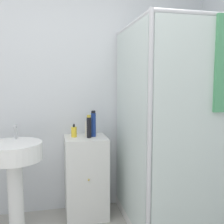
{
  "coord_description": "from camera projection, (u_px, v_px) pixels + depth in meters",
  "views": [
    {
      "loc": [
        0.01,
        -1.09,
        1.38
      ],
      "look_at": [
        0.5,
        1.07,
        1.12
      ],
      "focal_mm": 42.0,
      "sensor_mm": 36.0,
      "label": 1
    }
  ],
  "objects": [
    {
      "name": "lotion_bottle_white",
      "position": [
        87.0,
        128.0,
        2.66
      ],
      "size": [
        0.04,
        0.04,
        0.18
      ],
      "color": "white",
      "rests_on": "vanity_cabinet"
    },
    {
      "name": "wall_back",
      "position": [
        52.0,
        94.0,
        2.72
      ],
      "size": [
        6.4,
        0.06,
        2.5
      ],
      "primitive_type": "cube",
      "color": "silver",
      "rests_on": "ground_plane"
    },
    {
      "name": "soap_dispenser",
      "position": [
        74.0,
        132.0,
        2.62
      ],
      "size": [
        0.06,
        0.06,
        0.13
      ],
      "color": "yellow",
      "rests_on": "vanity_cabinet"
    },
    {
      "name": "shampoo_bottle_blue",
      "position": [
        93.0,
        124.0,
        2.63
      ],
      "size": [
        0.05,
        0.05,
        0.26
      ],
      "color": "navy",
      "rests_on": "vanity_cabinet"
    },
    {
      "name": "shampoo_bottle_tall_black",
      "position": [
        89.0,
        127.0,
        2.57
      ],
      "size": [
        0.05,
        0.05,
        0.23
      ],
      "color": "black",
      "rests_on": "vanity_cabinet"
    },
    {
      "name": "sink",
      "position": [
        14.0,
        164.0,
        2.28
      ],
      "size": [
        0.49,
        0.49,
        0.98
      ],
      "color": "white",
      "rests_on": "ground_plane"
    },
    {
      "name": "vanity_cabinet",
      "position": [
        86.0,
        177.0,
        2.67
      ],
      "size": [
        0.42,
        0.41,
        0.82
      ],
      "color": "silver",
      "rests_on": "ground_plane"
    },
    {
      "name": "shower_enclosure",
      "position": [
        176.0,
        177.0,
        2.46
      ],
      "size": [
        0.99,
        1.02,
        1.89
      ],
      "color": "white",
      "rests_on": "ground_plane"
    }
  ]
}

